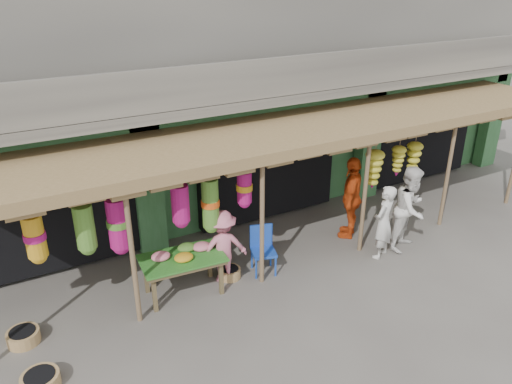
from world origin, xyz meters
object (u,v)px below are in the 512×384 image
blue_chair (263,246)px  person_right (410,208)px  flower_table (183,259)px  person_front (384,222)px  person_shopper (223,247)px  person_vendor (352,197)px

blue_chair → person_right: bearing=3.3°
flower_table → person_right: person_right is taller
person_front → person_shopper: bearing=-38.2°
flower_table → person_vendor: size_ratio=0.83×
person_shopper → person_vendor: bearing=-165.2°
blue_chair → person_vendor: 2.55m
person_vendor → person_shopper: person_vendor is taller
flower_table → person_vendor: bearing=7.7°
person_vendor → blue_chair: bearing=-35.6°
blue_chair → person_front: bearing=-1.0°
blue_chair → person_right: 3.39m
flower_table → blue_chair: blue_chair is taller
person_front → person_vendor: size_ratio=0.85×
person_right → person_shopper: bearing=147.2°
flower_table → person_front: (4.21, -0.81, 0.08)m
blue_chair → person_right: size_ratio=0.52×
blue_chair → person_front: size_ratio=0.60×
blue_chair → person_front: 2.64m
person_vendor → person_shopper: 3.39m
blue_chair → person_vendor: person_vendor is taller
person_shopper → person_right: bearing=179.7°
blue_chair → person_shopper: bearing=-166.7°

